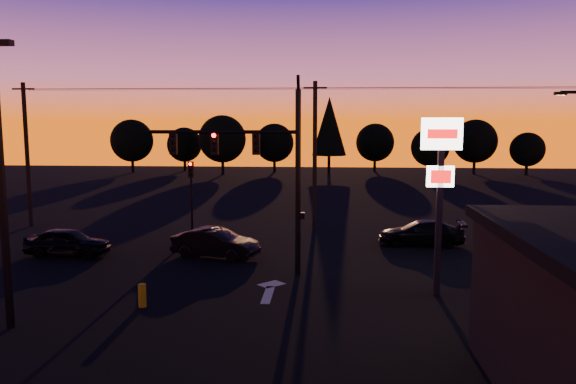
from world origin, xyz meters
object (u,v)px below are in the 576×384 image
(car_left, at_px, (68,242))
(car_right, at_px, (421,233))
(traffic_signal_mast, at_px, (261,162))
(bollard, at_px, (142,295))
(secondary_signal, at_px, (191,188))
(car_mid, at_px, (215,243))
(pylon_sign, at_px, (441,168))
(parking_lot_light, at_px, (0,166))

(car_left, distance_m, car_right, 18.27)
(traffic_signal_mast, relative_size, bollard, 10.09)
(bollard, distance_m, car_left, 9.50)
(secondary_signal, bearing_deg, car_mid, -63.86)
(car_left, xyz_separation_m, car_right, (17.89, 3.69, -0.04))
(traffic_signal_mast, xyz_separation_m, car_mid, (-2.61, 2.82, -4.23))
(secondary_signal, relative_size, pylon_sign, 0.64)
(parking_lot_light, height_order, car_mid, parking_lot_light)
(car_left, relative_size, car_mid, 0.96)
(traffic_signal_mast, distance_m, bollard, 7.53)
(bollard, xyz_separation_m, car_mid, (1.18, 7.51, 0.28))
(secondary_signal, distance_m, car_left, 7.41)
(pylon_sign, height_order, car_mid, pylon_sign)
(car_right, bearing_deg, car_left, -76.70)
(parking_lot_light, distance_m, bollard, 6.47)
(secondary_signal, height_order, car_right, secondary_signal)
(pylon_sign, bearing_deg, parking_lot_light, -162.77)
(parking_lot_light, xyz_separation_m, car_mid, (4.79, 9.82, -4.56))
(secondary_signal, bearing_deg, bollard, -84.78)
(car_mid, xyz_separation_m, car_right, (10.55, 3.40, -0.04))
(secondary_signal, xyz_separation_m, bollard, (1.11, -12.18, -2.44))
(parking_lot_light, relative_size, car_mid, 2.13)
(traffic_signal_mast, relative_size, car_right, 1.88)
(pylon_sign, xyz_separation_m, car_right, (0.84, 8.72, -4.25))
(pylon_sign, bearing_deg, car_mid, 151.28)
(car_mid, bearing_deg, bollard, -172.95)
(car_mid, bearing_deg, secondary_signal, 42.10)
(traffic_signal_mast, xyz_separation_m, car_right, (7.93, 6.22, -4.27))
(pylon_sign, xyz_separation_m, car_left, (-17.06, 5.02, -4.21))
(bollard, height_order, car_left, car_left)
(traffic_signal_mast, relative_size, car_left, 2.09)
(pylon_sign, distance_m, car_right, 9.73)
(traffic_signal_mast, bearing_deg, pylon_sign, -19.36)
(parking_lot_light, xyz_separation_m, pylon_sign, (14.50, 4.50, -0.36))
(secondary_signal, xyz_separation_m, parking_lot_light, (-2.50, -14.49, 2.41))
(parking_lot_light, bearing_deg, car_left, 105.03)
(bollard, relative_size, car_mid, 0.20)
(pylon_sign, relative_size, car_left, 1.65)
(car_left, distance_m, car_mid, 7.35)
(car_mid, bearing_deg, traffic_signal_mast, -121.30)
(car_left, bearing_deg, car_right, -76.20)
(car_right, bearing_deg, pylon_sign, -3.84)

